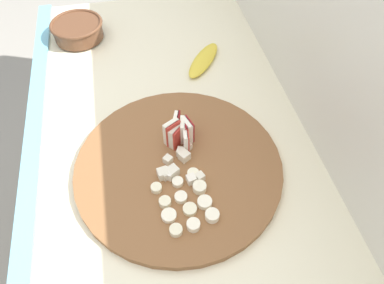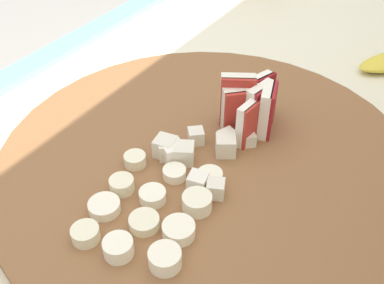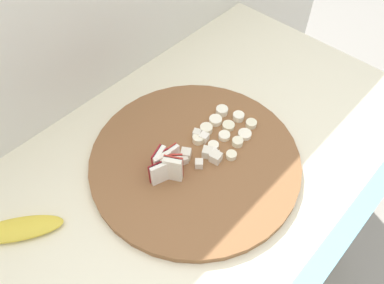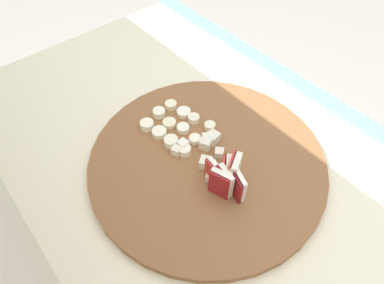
{
  "view_description": "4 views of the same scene",
  "coord_description": "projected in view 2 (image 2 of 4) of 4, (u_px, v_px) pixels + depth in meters",
  "views": [
    {
      "loc": [
        0.53,
        -0.05,
        1.56
      ],
      "look_at": [
        0.05,
        0.05,
        0.94
      ],
      "focal_mm": 33.43,
      "sensor_mm": 36.0,
      "label": 1
    },
    {
      "loc": [
        0.4,
        0.19,
        1.24
      ],
      "look_at": [
        0.12,
        0.01,
        0.97
      ],
      "focal_mm": 41.87,
      "sensor_mm": 36.0,
      "label": 2
    },
    {
      "loc": [
        -0.27,
        -0.31,
        1.58
      ],
      "look_at": [
        0.11,
        0.04,
        0.93
      ],
      "focal_mm": 35.65,
      "sensor_mm": 36.0,
      "label": 3
    },
    {
      "loc": [
        -0.18,
        0.28,
        1.43
      ],
      "look_at": [
        0.13,
        0.01,
        0.93
      ],
      "focal_mm": 31.05,
      "sensor_mm": 36.0,
      "label": 4
    }
  ],
  "objects": [
    {
      "name": "cutting_board",
      "position": [
        207.0,
        160.0,
        0.48
      ],
      "size": [
        0.45,
        0.45,
        0.02
      ],
      "primitive_type": "cylinder",
      "color": "brown",
      "rests_on": "tiled_countertop"
    },
    {
      "name": "apple_dice_pile",
      "position": [
        194.0,
        152.0,
        0.47
      ],
      "size": [
        0.11,
        0.1,
        0.02
      ],
      "color": "beige",
      "rests_on": "cutting_board"
    },
    {
      "name": "apple_wedge_fan",
      "position": [
        250.0,
        107.0,
        0.5
      ],
      "size": [
        0.08,
        0.07,
        0.06
      ],
      "color": "#B22D23",
      "rests_on": "cutting_board"
    },
    {
      "name": "banana_slice_rows",
      "position": [
        152.0,
        210.0,
        0.41
      ],
      "size": [
        0.14,
        0.12,
        0.02
      ],
      "color": "beige",
      "rests_on": "cutting_board"
    }
  ]
}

